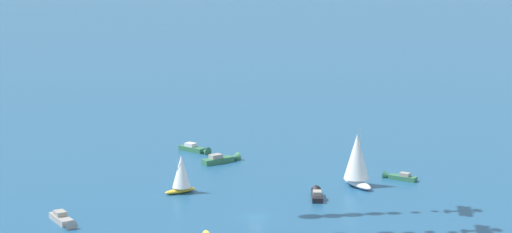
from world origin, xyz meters
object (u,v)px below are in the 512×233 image
object	(u,v)px
motorboat_trailing	(398,177)
motorboat_outer_ring_d	(317,195)
sailboat_outer_ring_e	(181,173)
motorboat_offshore	(196,149)
motorboat_far_stbd	(223,159)
motorboat_outer_ring_f	(64,220)
sailboat_ahead	(357,159)

from	to	relation	value
motorboat_trailing	motorboat_outer_ring_d	distance (m)	23.71
sailboat_outer_ring_e	motorboat_offshore	bearing A→B (deg)	-148.82
sailboat_outer_ring_e	motorboat_far_stbd	bearing A→B (deg)	-163.86
motorboat_far_stbd	motorboat_outer_ring_f	size ratio (longest dim) A/B	1.11
motorboat_offshore	motorboat_trailing	world-z (taller)	motorboat_offshore
motorboat_far_stbd	motorboat_trailing	world-z (taller)	motorboat_far_stbd
sailboat_ahead	sailboat_outer_ring_e	size ratio (longest dim) A/B	1.41
motorboat_far_stbd	motorboat_trailing	distance (m)	42.14
motorboat_far_stbd	motorboat_offshore	world-z (taller)	motorboat_far_stbd
motorboat_offshore	sailboat_outer_ring_e	xyz separation A→B (m)	(31.98, 19.35, 3.42)
motorboat_far_stbd	sailboat_ahead	size ratio (longest dim) A/B	0.78
motorboat_trailing	sailboat_outer_ring_e	size ratio (longest dim) A/B	0.84
sailboat_outer_ring_e	sailboat_ahead	bearing A→B (deg)	130.14
motorboat_offshore	motorboat_trailing	bearing A→B (deg)	92.04
motorboat_outer_ring_f	motorboat_outer_ring_d	bearing A→B (deg)	142.17
motorboat_outer_ring_d	motorboat_outer_ring_f	size ratio (longest dim) A/B	0.91
motorboat_far_stbd	sailboat_outer_ring_e	bearing A→B (deg)	16.14
motorboat_far_stbd	sailboat_ahead	xyz separation A→B (m)	(2.53, 36.13, 5.07)
sailboat_ahead	motorboat_offshore	bearing A→B (deg)	-99.48
motorboat_outer_ring_d	motorboat_outer_ring_f	distance (m)	51.04
motorboat_outer_ring_f	motorboat_trailing	bearing A→B (deg)	147.67
motorboat_offshore	motorboat_trailing	size ratio (longest dim) A/B	1.22
motorboat_far_stbd	motorboat_outer_ring_f	bearing A→B (deg)	1.99
motorboat_far_stbd	motorboat_outer_ring_d	xyz separation A→B (m)	(14.87, 33.22, -0.12)
motorboat_outer_ring_d	sailboat_outer_ring_e	world-z (taller)	sailboat_outer_ring_e
motorboat_offshore	motorboat_far_stbd	bearing A→B (deg)	64.95
motorboat_trailing	sailboat_ahead	bearing A→B (deg)	-28.48
motorboat_outer_ring_d	motorboat_trailing	bearing A→B (deg)	159.58
motorboat_trailing	sailboat_outer_ring_e	bearing A→B (deg)	-44.95
sailboat_ahead	motorboat_outer_ring_f	bearing A→B (deg)	-33.01
motorboat_far_stbd	motorboat_outer_ring_f	distance (m)	55.22
motorboat_trailing	motorboat_outer_ring_f	world-z (taller)	motorboat_outer_ring_f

